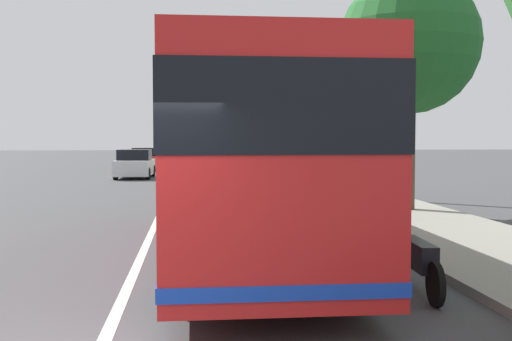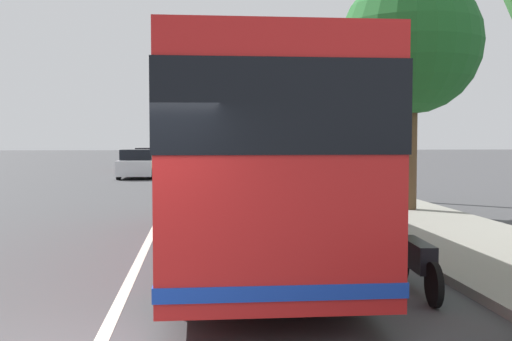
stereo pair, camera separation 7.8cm
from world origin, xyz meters
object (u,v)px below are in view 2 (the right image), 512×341
Objects in this scene: coach_bus at (243,150)px; roadside_tree_mid_block at (411,44)px; utility_pole at (364,100)px; motorcycle_nearest_curb at (416,260)px; car_oncoming at (138,165)px; car_ahead_same_lane at (150,160)px; car_far_distant at (208,160)px.

coach_bus is 1.57× the size of roadside_tree_mid_block.
motorcycle_nearest_curb is at bearing 167.76° from utility_pole.
motorcycle_nearest_curb is 0.51× the size of car_oncoming.
car_oncoming is 0.58× the size of utility_pole.
car_oncoming reaches higher than car_ahead_same_lane.
car_oncoming is at bearing 36.26° from utility_pole.
motorcycle_nearest_curb is 0.49× the size of car_far_distant.
utility_pole is (-12.45, -9.13, 2.81)m from car_oncoming.
utility_pole reaches higher than coach_bus.
car_ahead_same_lane is (34.33, 6.27, 0.25)m from motorcycle_nearest_curb.
motorcycle_nearest_curb is 10.18m from roadside_tree_mid_block.
roadside_tree_mid_block is at bearing -15.38° from motorcycle_nearest_curb.
roadside_tree_mid_block is at bearing 30.33° from car_oncoming.
utility_pole is at bearing -166.33° from car_far_distant.
car_far_distant is at bearing 7.38° from motorcycle_nearest_curb.
coach_bus is at bearing 153.50° from utility_pole.
car_far_distant reaches higher than car_ahead_same_lane.
car_ahead_same_lane is 4.37m from car_far_distant.
coach_bus reaches higher than car_far_distant.
car_far_distant is 24.68m from roadside_tree_mid_block.
utility_pole is at bearing -8.92° from motorcycle_nearest_curb.
car_ahead_same_lane is 23.15m from utility_pole.
utility_pole is (13.25, -2.87, 3.07)m from motorcycle_nearest_curb.
coach_bus is at bearing 178.82° from car_far_distant.
coach_bus is 5.11× the size of motorcycle_nearest_curb.
coach_bus is 11.46m from utility_pole.
roadside_tree_mid_block is (5.64, -5.15, 2.87)m from coach_bus.
car_oncoming is at bearing 4.34° from car_ahead_same_lane.
motorcycle_nearest_curb is (-3.09, -2.19, -1.47)m from coach_bus.
utility_pole reaches higher than car_oncoming.
roadside_tree_mid_block is 4.70m from utility_pole.
utility_pole is at bearing 38.10° from car_oncoming.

